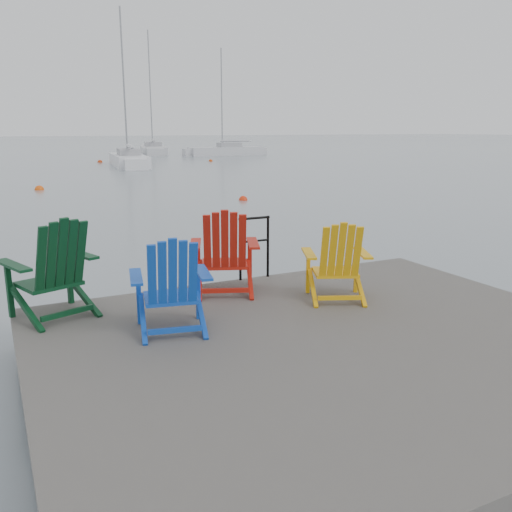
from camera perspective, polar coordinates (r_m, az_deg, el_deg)
name	(u,v)px	position (r m, az deg, el deg)	size (l,w,h in m)	color
ground	(335,383)	(5.93, 8.29, -13.05)	(400.00, 400.00, 0.00)	gray
dock	(336,352)	(5.78, 8.40, -9.96)	(6.00, 5.00, 1.40)	#302E2B
handrail	(254,242)	(7.72, -0.19, 1.53)	(0.48, 0.04, 0.90)	black
chair_green	(53,268)	(6.51, -20.55, -1.20)	(1.10, 1.05, 1.15)	#093318
chair_blue	(171,284)	(5.74, -8.91, -2.95)	(0.94, 0.89, 1.04)	#1143B1
chair_red	(225,251)	(7.02, -3.32, 0.48)	(1.08, 1.03, 1.12)	#B1190D
chair_yellow	(337,261)	(6.81, 8.57, -0.51)	(0.99, 0.95, 1.01)	#E7A30C
sailboat_near	(129,161)	(40.17, -13.27, 9.71)	(2.98, 8.10, 10.99)	white
sailboat_mid	(153,150)	(59.74, -10.79, 10.88)	(4.44, 9.63, 12.76)	silver
sailboat_far	(226,152)	(55.33, -3.16, 10.92)	(7.50, 2.04, 10.44)	silver
buoy_a	(243,200)	(20.34, -1.36, 5.89)	(0.33, 0.33, 0.33)	red
buoy_b	(39,190)	(25.61, -21.84, 6.47)	(0.40, 0.40, 0.40)	#E7520D
buoy_c	(211,161)	(44.98, -4.80, 9.90)	(0.33, 0.33, 0.33)	#CD400C
buoy_d	(100,162)	(45.15, -16.10, 9.45)	(0.40, 0.40, 0.40)	#BD330B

